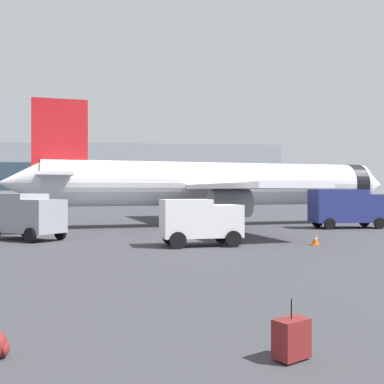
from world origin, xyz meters
name	(u,v)px	position (x,y,z in m)	size (l,w,h in m)	color
airplane_at_gate	(215,184)	(5.67, 38.48, 3.66)	(35.53, 32.29, 10.50)	white
service_truck	(27,214)	(-7.69, 27.02, 1.61)	(5.14, 4.67, 2.90)	gray
fuel_truck	(347,207)	(16.13, 34.47, 1.77)	(6.10, 2.95, 3.20)	navy
cargo_van	(200,220)	(2.77, 22.81, 1.45)	(4.66, 2.92, 2.60)	white
safety_cone_mid	(209,218)	(5.87, 44.39, 0.35)	(0.44, 0.44, 0.70)	#F2590C
safety_cone_far	(315,239)	(9.35, 22.77, 0.31)	(0.44, 0.44, 0.62)	#F2590C
rolling_suitcase	(291,338)	(2.63, 4.94, 0.39)	(0.75, 0.68, 1.10)	maroon
terminal_building	(81,174)	(-18.96, 126.94, 7.71)	(105.51, 17.86, 27.20)	#9EA3AD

